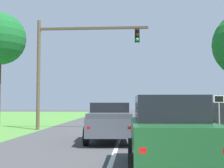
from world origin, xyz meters
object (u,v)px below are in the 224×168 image
Objects in this scene: red_suv_near at (168,132)px; pickup_truck_lead at (110,121)px; keep_moving_sign at (219,107)px; traffic_light at (68,57)px.

pickup_truck_lead is (-2.06, 6.18, -0.12)m from red_suv_near.
keep_moving_sign reaches higher than pickup_truck_lead.
keep_moving_sign is at bearing 34.45° from pickup_truck_lead.
red_suv_near reaches higher than pickup_truck_lead.
red_suv_near is at bearing -112.28° from keep_moving_sign.
pickup_truck_lead is 7.79m from traffic_light.
keep_moving_sign is (4.33, 10.56, 0.48)m from red_suv_near.
traffic_light is at bearing 120.05° from pickup_truck_lead.
traffic_light is (-3.34, 5.77, 4.04)m from pickup_truck_lead.
keep_moving_sign is (6.39, 4.38, 0.60)m from pickup_truck_lead.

